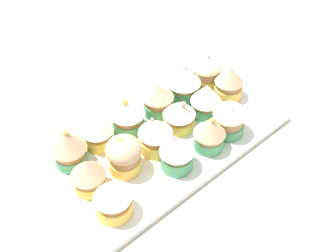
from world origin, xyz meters
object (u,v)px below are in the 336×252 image
at_px(cupcake_10, 124,155).
at_px(baking_tray, 168,139).
at_px(cupcake_0, 206,72).
at_px(cupcake_8, 179,114).
at_px(cupcake_14, 177,152).
at_px(cupcake_15, 113,199).
at_px(cupcake_1, 184,83).
at_px(cupcake_7, 206,99).
at_px(cupcake_9, 155,135).
at_px(cupcake_4, 97,130).
at_px(cupcake_12, 229,120).
at_px(cupcake_11, 89,175).
at_px(cupcake_3, 127,114).
at_px(cupcake_6, 229,82).
at_px(cupcake_2, 158,99).
at_px(cupcake_13, 210,133).
at_px(napkin, 290,86).
at_px(cupcake_5, 68,147).

bearing_deg(cupcake_10, baking_tray, -176.96).
xyz_separation_m(cupcake_0, cupcake_8, (0.13, 0.05, -0.00)).
bearing_deg(cupcake_14, cupcake_15, 1.35).
bearing_deg(cupcake_1, cupcake_7, 88.67).
distance_m(cupcake_9, cupcake_10, 0.07).
bearing_deg(cupcake_4, cupcake_12, 145.76).
bearing_deg(cupcake_11, cupcake_0, -169.28).
bearing_deg(cupcake_3, cupcake_4, -4.50).
relative_size(cupcake_0, cupcake_10, 1.00).
bearing_deg(cupcake_6, cupcake_2, -23.03).
relative_size(cupcake_10, cupcake_14, 1.02).
distance_m(cupcake_10, cupcake_15, 0.09).
bearing_deg(cupcake_13, cupcake_3, -58.86).
xyz_separation_m(cupcake_1, cupcake_11, (0.27, 0.07, -0.00)).
height_order(cupcake_0, cupcake_8, cupcake_0).
xyz_separation_m(cupcake_0, napkin, (-0.14, 0.12, -0.05)).
xyz_separation_m(cupcake_6, cupcake_8, (0.13, -0.00, -0.00)).
distance_m(cupcake_4, cupcake_6, 0.28).
relative_size(baking_tray, cupcake_12, 6.75).
distance_m(cupcake_6, cupcake_10, 0.28).
relative_size(cupcake_5, cupcake_6, 1.12).
relative_size(cupcake_3, cupcake_11, 1.14).
height_order(baking_tray, napkin, baking_tray).
relative_size(cupcake_6, cupcake_10, 0.98).
xyz_separation_m(cupcake_7, cupcake_12, (0.00, 0.06, -0.01)).
bearing_deg(baking_tray, napkin, 169.72).
bearing_deg(cupcake_4, cupcake_0, 177.70).
relative_size(cupcake_6, cupcake_15, 1.06).
xyz_separation_m(cupcake_2, cupcake_14, (0.07, 0.13, 0.00)).
bearing_deg(cupcake_3, cupcake_7, 154.46).
height_order(cupcake_2, cupcake_14, cupcake_14).
bearing_deg(cupcake_13, cupcake_9, -39.56).
bearing_deg(cupcake_7, cupcake_3, -25.54).
distance_m(cupcake_3, cupcake_9, 0.07).
relative_size(cupcake_12, cupcake_15, 0.96).
distance_m(baking_tray, napkin, 0.31).
height_order(cupcake_2, cupcake_11, cupcake_2).
xyz_separation_m(cupcake_1, napkin, (-0.20, 0.12, -0.05)).
bearing_deg(cupcake_4, cupcake_7, 160.63).
height_order(cupcake_13, napkin, cupcake_13).
relative_size(cupcake_2, napkin, 0.50).
relative_size(cupcake_10, cupcake_11, 1.07).
relative_size(cupcake_2, cupcake_3, 0.90).
height_order(cupcake_4, cupcake_15, cupcake_4).
distance_m(cupcake_2, napkin, 0.30).
bearing_deg(cupcake_1, cupcake_3, -1.23).
height_order(cupcake_5, cupcake_15, cupcake_5).
bearing_deg(cupcake_8, cupcake_12, 129.27).
relative_size(cupcake_2, cupcake_6, 0.97).
bearing_deg(cupcake_10, cupcake_15, 41.08).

